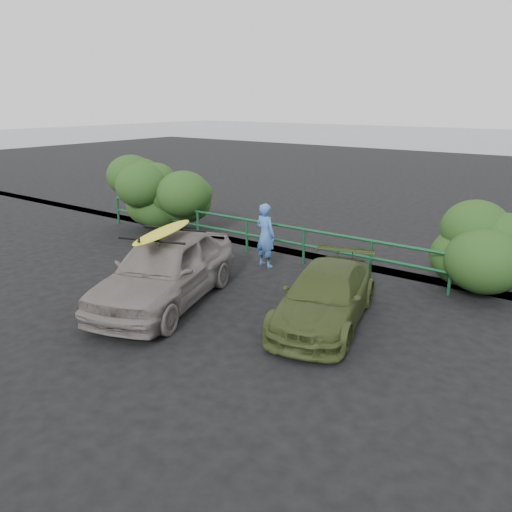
{
  "coord_description": "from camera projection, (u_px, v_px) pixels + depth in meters",
  "views": [
    {
      "loc": [
        7.84,
        -6.58,
        4.41
      ],
      "look_at": [
        1.72,
        1.76,
        1.18
      ],
      "focal_mm": 35.0,
      "sensor_mm": 36.0,
      "label": 1
    }
  ],
  "objects": [
    {
      "name": "shrub_right",
      "position": [
        460.0,
        240.0,
        11.85
      ],
      "size": [
        3.2,
        2.4,
        2.49
      ],
      "primitive_type": null,
      "color": "#26491A",
      "rests_on": "ground"
    },
    {
      "name": "sedan",
      "position": [
        165.0,
        269.0,
        11.2
      ],
      "size": [
        3.18,
        4.97,
        1.57
      ],
      "primitive_type": "imported",
      "rotation": [
        0.0,
        0.0,
        0.31
      ],
      "color": "slate",
      "rests_on": "ground"
    },
    {
      "name": "surfboard",
      "position": [
        163.0,
        232.0,
        10.93
      ],
      "size": [
        1.21,
        2.44,
        0.07
      ],
      "primitive_type": "ellipsoid",
      "rotation": [
        0.0,
        0.0,
        0.31
      ],
      "color": "yellow",
      "rests_on": "roof_rack"
    },
    {
      "name": "guardrail",
      "position": [
        274.0,
        241.0,
        14.5
      ],
      "size": [
        14.0,
        0.08,
        1.04
      ],
      "primitive_type": null,
      "color": "#15492A",
      "rests_on": "ground"
    },
    {
      "name": "olive_vehicle",
      "position": [
        325.0,
        296.0,
        10.25
      ],
      "size": [
        2.51,
        4.19,
        1.14
      ],
      "primitive_type": "imported",
      "rotation": [
        0.0,
        0.0,
        0.25
      ],
      "color": "#37441E",
      "rests_on": "ground"
    },
    {
      "name": "ground",
      "position": [
        144.0,
        313.0,
        10.81
      ],
      "size": [
        80.0,
        80.0,
        0.0
      ],
      "primitive_type": "plane",
      "color": "black"
    },
    {
      "name": "roof_rack",
      "position": [
        163.0,
        234.0,
        10.95
      ],
      "size": [
        1.84,
        1.53,
        0.05
      ],
      "primitive_type": null,
      "rotation": [
        0.0,
        0.0,
        0.31
      ],
      "color": "black",
      "rests_on": "sedan"
    },
    {
      "name": "man",
      "position": [
        265.0,
        235.0,
        13.65
      ],
      "size": [
        0.71,
        0.53,
        1.77
      ],
      "primitive_type": "imported",
      "rotation": [
        0.0,
        0.0,
        2.97
      ],
      "color": "#3D6CB9",
      "rests_on": "ground"
    },
    {
      "name": "shrub_left",
      "position": [
        167.0,
        197.0,
        17.31
      ],
      "size": [
        3.2,
        2.4,
        2.45
      ],
      "primitive_type": null,
      "color": "#26491A",
      "rests_on": "ground"
    }
  ]
}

